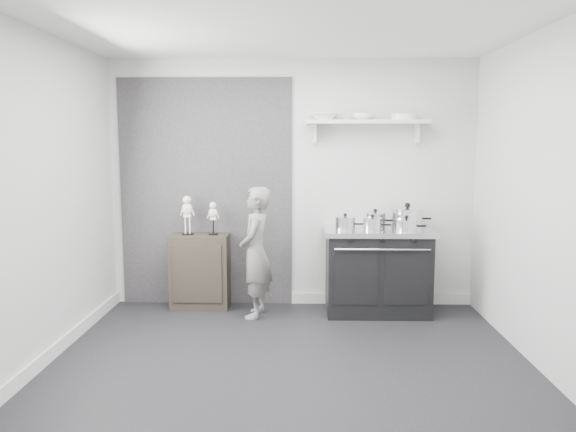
% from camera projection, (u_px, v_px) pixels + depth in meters
% --- Properties ---
extents(ground, '(4.00, 4.00, 0.00)m').
position_uv_depth(ground, '(288.00, 365.00, 4.57)').
color(ground, black).
rests_on(ground, ground).
extents(room_shell, '(4.02, 3.62, 2.71)m').
position_uv_depth(room_shell, '(278.00, 163.00, 4.51)').
color(room_shell, beige).
rests_on(room_shell, ground).
extents(wall_shelf, '(1.30, 0.26, 0.24)m').
position_uv_depth(wall_shelf, '(367.00, 123.00, 5.96)').
color(wall_shelf, silver).
rests_on(wall_shelf, room_shell).
extents(stove, '(1.13, 0.70, 0.90)m').
position_uv_depth(stove, '(377.00, 270.00, 5.96)').
color(stove, black).
rests_on(stove, ground).
extents(side_cabinet, '(0.62, 0.36, 0.81)m').
position_uv_depth(side_cabinet, '(200.00, 271.00, 6.14)').
color(side_cabinet, black).
rests_on(side_cabinet, ground).
extents(child, '(0.38, 0.53, 1.36)m').
position_uv_depth(child, '(256.00, 252.00, 5.78)').
color(child, slate).
rests_on(child, ground).
extents(pot_front_left, '(0.30, 0.22, 0.17)m').
position_uv_depth(pot_front_left, '(345.00, 223.00, 5.80)').
color(pot_front_left, silver).
rests_on(pot_front_left, stove).
extents(pot_back_left, '(0.32, 0.23, 0.19)m').
position_uv_depth(pot_back_left, '(375.00, 220.00, 6.00)').
color(pot_back_left, silver).
rests_on(pot_back_left, stove).
extents(pot_back_right, '(0.42, 0.34, 0.27)m').
position_uv_depth(pot_back_right, '(407.00, 218.00, 5.95)').
color(pot_back_right, silver).
rests_on(pot_back_right, stove).
extents(pot_front_right, '(0.32, 0.23, 0.16)m').
position_uv_depth(pot_front_right, '(406.00, 225.00, 5.72)').
color(pot_front_right, silver).
rests_on(pot_front_right, stove).
extents(pot_front_center, '(0.29, 0.20, 0.17)m').
position_uv_depth(pot_front_center, '(372.00, 224.00, 5.76)').
color(pot_front_center, silver).
rests_on(pot_front_center, stove).
extents(skeleton_full, '(0.14, 0.09, 0.49)m').
position_uv_depth(skeleton_full, '(187.00, 212.00, 6.06)').
color(skeleton_full, beige).
rests_on(skeleton_full, side_cabinet).
extents(skeleton_torso, '(0.11, 0.07, 0.41)m').
position_uv_depth(skeleton_torso, '(213.00, 216.00, 6.06)').
color(skeleton_torso, beige).
rests_on(skeleton_torso, side_cabinet).
extents(bowl_large, '(0.30, 0.30, 0.07)m').
position_uv_depth(bowl_large, '(324.00, 116.00, 5.95)').
color(bowl_large, white).
rests_on(bowl_large, wall_shelf).
extents(bowl_small, '(0.22, 0.22, 0.07)m').
position_uv_depth(bowl_small, '(363.00, 117.00, 5.94)').
color(bowl_small, white).
rests_on(bowl_small, wall_shelf).
extents(plate_stack, '(0.27, 0.27, 0.06)m').
position_uv_depth(plate_stack, '(404.00, 117.00, 5.93)').
color(plate_stack, white).
rests_on(plate_stack, wall_shelf).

